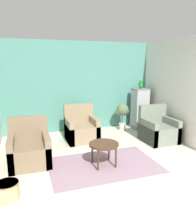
% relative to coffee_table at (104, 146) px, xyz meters
% --- Properties ---
extents(ground_plane, '(20.00, 20.00, 0.00)m').
position_rel_coffee_table_xyz_m(ground_plane, '(0.14, -1.01, -0.42)').
color(ground_plane, beige).
rests_on(ground_plane, ground).
extents(wall_back_accent, '(4.61, 0.06, 2.67)m').
position_rel_coffee_table_xyz_m(wall_back_accent, '(0.14, 2.60, 0.92)').
color(wall_back_accent, '#4C897A').
rests_on(wall_back_accent, ground_plane).
extents(wall_right, '(0.06, 3.57, 2.67)m').
position_rel_coffee_table_xyz_m(wall_right, '(2.42, 0.78, 0.92)').
color(wall_right, silver).
rests_on(wall_right, ground_plane).
extents(area_rug, '(2.18, 1.40, 0.01)m').
position_rel_coffee_table_xyz_m(area_rug, '(0.00, 0.00, -0.41)').
color(area_rug, gray).
rests_on(area_rug, ground_plane).
extents(coffee_table, '(0.60, 0.60, 0.47)m').
position_rel_coffee_table_xyz_m(coffee_table, '(0.00, 0.00, 0.00)').
color(coffee_table, '#472819').
rests_on(coffee_table, ground_plane).
extents(armchair_left, '(0.80, 0.82, 0.93)m').
position_rel_coffee_table_xyz_m(armchair_left, '(-1.41, 0.56, -0.12)').
color(armchair_left, '#7A664C').
rests_on(armchair_left, ground_plane).
extents(armchair_right, '(0.80, 0.82, 0.93)m').
position_rel_coffee_table_xyz_m(armchair_right, '(1.86, 0.90, -0.12)').
color(armchair_right, slate).
rests_on(armchair_right, ground_plane).
extents(armchair_middle, '(0.80, 0.82, 0.93)m').
position_rel_coffee_table_xyz_m(armchair_middle, '(-0.05, 1.62, -0.12)').
color(armchair_middle, '#8E7A5B').
rests_on(armchair_middle, ground_plane).
extents(birdcage, '(0.49, 0.49, 1.26)m').
position_rel_coffee_table_xyz_m(birdcage, '(1.99, 2.15, 0.20)').
color(birdcage, slate).
rests_on(birdcage, ground_plane).
extents(parrot, '(0.13, 0.23, 0.27)m').
position_rel_coffee_table_xyz_m(parrot, '(1.99, 2.16, 0.97)').
color(parrot, '#1E842D').
rests_on(parrot, birdcage).
extents(potted_plant, '(0.41, 0.37, 0.83)m').
position_rel_coffee_table_xyz_m(potted_plant, '(1.38, 2.12, 0.15)').
color(potted_plant, beige).
rests_on(potted_plant, ground_plane).
extents(wicker_basket, '(0.36, 0.36, 0.27)m').
position_rel_coffee_table_xyz_m(wicker_basket, '(-1.77, -0.60, -0.27)').
color(wicker_basket, tan).
rests_on(wicker_basket, ground_plane).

